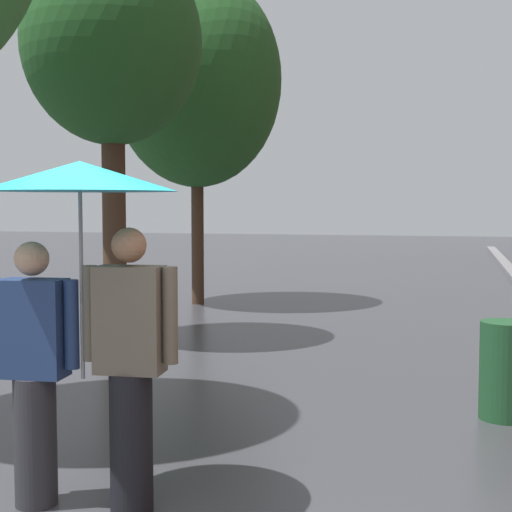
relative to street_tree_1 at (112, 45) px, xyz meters
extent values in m
cylinder|color=#473323|center=(0.00, 0.00, -2.47)|extent=(0.31, 0.31, 2.98)
ellipsoid|color=#235623|center=(0.00, 0.00, 0.05)|extent=(2.39, 2.39, 2.73)
cylinder|color=#473323|center=(-0.12, 3.80, -2.64)|extent=(0.23, 0.23, 2.64)
ellipsoid|color=#235623|center=(-0.12, 3.80, 0.14)|extent=(3.09, 3.09, 3.89)
cylinder|color=#2D2D33|center=(1.93, -5.26, -3.56)|extent=(0.26, 0.26, 0.80)
cube|color=navy|center=(1.93, -5.26, -2.85)|extent=(0.42, 0.25, 0.60)
sphere|color=tan|center=(1.93, -5.26, -2.43)|extent=(0.21, 0.21, 0.21)
cylinder|color=navy|center=(2.18, -5.24, -2.82)|extent=(0.09, 0.09, 0.54)
cylinder|color=black|center=(2.55, -5.21, -3.53)|extent=(0.26, 0.26, 0.85)
cube|color=#665B4C|center=(2.55, -5.21, -2.79)|extent=(0.42, 0.25, 0.64)
sphere|color=#9E7051|center=(2.55, -5.21, -2.34)|extent=(0.21, 0.21, 0.21)
cylinder|color=#665B4C|center=(2.30, -5.23, -2.75)|extent=(0.09, 0.09, 0.58)
cylinder|color=#665B4C|center=(2.80, -5.19, -2.75)|extent=(0.09, 0.09, 0.58)
cylinder|color=#9E9EA3|center=(2.24, -5.22, -2.58)|extent=(0.02, 0.02, 1.16)
cone|color=#1EB2C6|center=(2.24, -5.22, -1.93)|extent=(1.17, 1.17, 0.18)
cylinder|color=#1E4C28|center=(4.87, -2.59, -3.53)|extent=(0.44, 0.44, 0.85)
camera|label=1|loc=(4.39, -9.32, -2.09)|focal=52.74mm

